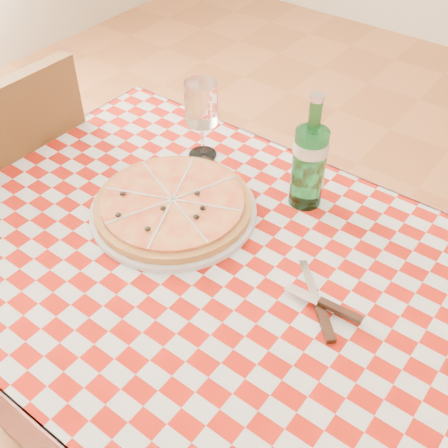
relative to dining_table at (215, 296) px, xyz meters
The scene contains 7 objects.
dining_table is the anchor object (origin of this frame).
tablecloth 0.09m from the dining_table, ahead, with size 1.30×0.90×0.01m, color #AB160A.
chair_far 0.76m from the dining_table, behind, with size 0.43×0.43×0.96m.
pizza_plate 0.23m from the dining_table, 157.21° to the left, with size 0.38×0.38×0.05m, color gold, non-canonical shape.
water_bottle 0.38m from the dining_table, 81.78° to the left, with size 0.08×0.08×0.28m, color #19672E, non-canonical shape.
wine_glass 0.44m from the dining_table, 132.30° to the left, with size 0.08×0.08×0.21m, color white, non-canonical shape.
cutlery 0.26m from the dining_table, ahead, with size 0.22×0.19×0.02m, color silver, non-canonical shape.
Camera 1 is at (0.50, -0.62, 1.61)m, focal length 45.00 mm.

